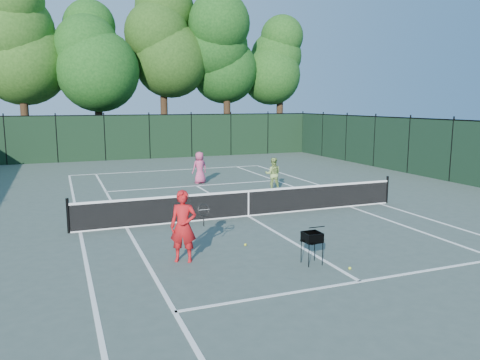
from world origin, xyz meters
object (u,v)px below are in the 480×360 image
object	(u,v)px
ball_hopper	(312,238)
coach	(183,226)
player_pink	(200,168)
player_green	(273,174)
loose_ball_midcourt	(245,245)
loose_ball_near_cart	(350,268)

from	to	relation	value
ball_hopper	coach	bearing A→B (deg)	139.83
player_pink	player_green	distance (m)	3.86
player_pink	player_green	size ratio (longest dim) A/B	1.05
loose_ball_midcourt	player_pink	bearing A→B (deg)	80.44
coach	loose_ball_midcourt	distance (m)	2.14
coach	player_pink	distance (m)	11.27
loose_ball_near_cart	player_pink	bearing A→B (deg)	89.49
coach	loose_ball_near_cart	xyz separation A→B (m)	(3.45, -1.99, -0.85)
ball_hopper	loose_ball_midcourt	bearing A→B (deg)	101.18
player_pink	loose_ball_near_cart	size ratio (longest dim) A/B	22.53
ball_hopper	loose_ball_near_cart	bearing A→B (deg)	-61.74
player_pink	ball_hopper	size ratio (longest dim) A/B	1.94
loose_ball_midcourt	coach	bearing A→B (deg)	-162.13
loose_ball_near_cart	loose_ball_midcourt	distance (m)	3.04
ball_hopper	player_green	bearing A→B (deg)	55.11
player_green	loose_ball_midcourt	xyz separation A→B (m)	(-4.21, -7.15, -0.70)
ball_hopper	loose_ball_midcourt	xyz separation A→B (m)	(-0.95, 1.92, -0.63)
loose_ball_near_cart	loose_ball_midcourt	world-z (taller)	same
player_pink	loose_ball_midcourt	size ratio (longest dim) A/B	22.53
coach	ball_hopper	xyz separation A→B (m)	(2.82, -1.32, -0.23)
coach	loose_ball_near_cart	size ratio (longest dim) A/B	26.04
player_pink	loose_ball_midcourt	bearing A→B (deg)	67.64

